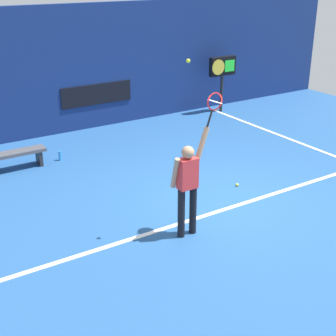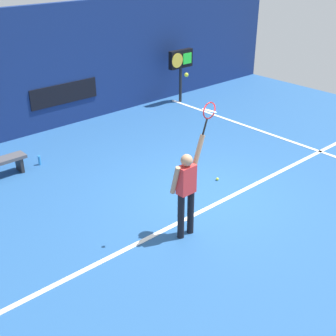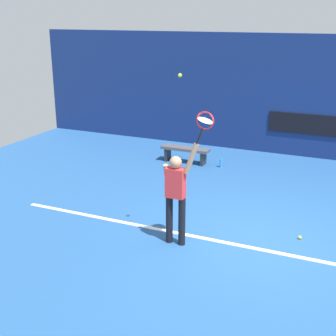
# 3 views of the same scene
# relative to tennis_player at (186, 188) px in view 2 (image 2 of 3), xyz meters

# --- Properties ---
(ground_plane) EXTENTS (18.00, 18.00, 0.00)m
(ground_plane) POSITION_rel_tennis_player_xyz_m (1.33, 0.73, -1.01)
(ground_plane) COLOR #23518C
(back_wall) EXTENTS (18.00, 0.20, 3.54)m
(back_wall) POSITION_rel_tennis_player_xyz_m (1.33, 6.73, 0.76)
(back_wall) COLOR navy
(back_wall) RESTS_ON ground_plane
(sponsor_banner_center) EXTENTS (2.20, 0.03, 0.60)m
(sponsor_banner_center) POSITION_rel_tennis_player_xyz_m (1.33, 6.61, -0.02)
(sponsor_banner_center) COLOR black
(court_baseline) EXTENTS (10.00, 0.10, 0.01)m
(court_baseline) POSITION_rel_tennis_player_xyz_m (1.33, 0.37, -1.00)
(court_baseline) COLOR white
(court_baseline) RESTS_ON ground_plane
(court_sideline) EXTENTS (0.10, 7.00, 0.01)m
(court_sideline) POSITION_rel_tennis_player_xyz_m (5.35, 2.73, -1.00)
(court_sideline) COLOR white
(court_sideline) RESTS_ON ground_plane
(tennis_player) EXTENTS (0.67, 0.31, 1.97)m
(tennis_player) POSITION_rel_tennis_player_xyz_m (0.00, 0.00, 0.00)
(tennis_player) COLOR black
(tennis_player) RESTS_ON ground_plane
(tennis_racket) EXTENTS (0.40, 0.27, 0.63)m
(tennis_racket) POSITION_rel_tennis_player_xyz_m (0.51, -0.00, 1.34)
(tennis_racket) COLOR black
(tennis_ball) EXTENTS (0.07, 0.07, 0.07)m
(tennis_ball) POSITION_rel_tennis_player_xyz_m (0.03, 0.08, 2.08)
(tennis_ball) COLOR #CCE033
(scoreboard_clock) EXTENTS (0.96, 0.20, 1.80)m
(scoreboard_clock) POSITION_rel_tennis_player_xyz_m (5.47, 5.98, 0.40)
(scoreboard_clock) COLOR black
(scoreboard_clock) RESTS_ON ground_plane
(water_bottle) EXTENTS (0.07, 0.07, 0.24)m
(water_bottle) POSITION_rel_tennis_player_xyz_m (-0.62, 4.65, -0.89)
(water_bottle) COLOR #338CD8
(water_bottle) RESTS_ON ground_plane
(spare_ball) EXTENTS (0.07, 0.07, 0.07)m
(spare_ball) POSITION_rel_tennis_player_xyz_m (2.10, 1.10, -0.98)
(spare_ball) COLOR #CCE033
(spare_ball) RESTS_ON ground_plane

